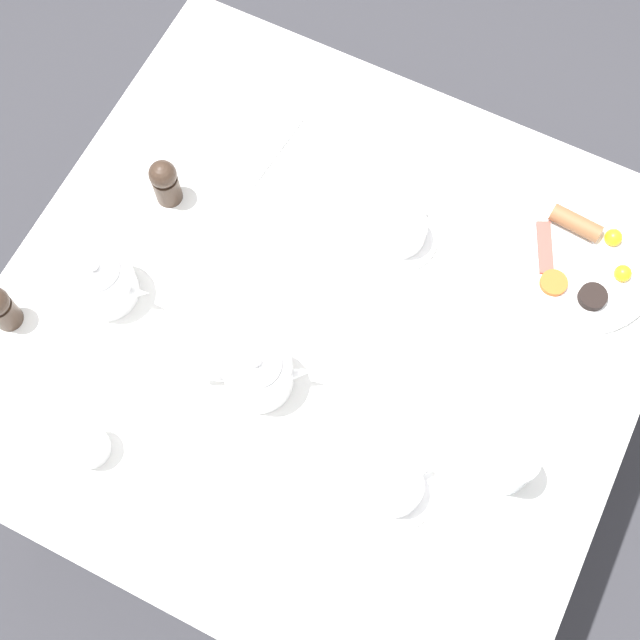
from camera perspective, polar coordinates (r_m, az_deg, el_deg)
The scene contains 14 objects.
ground_plane at distance 2.26m, azimuth 0.00°, elevation -7.14°, with size 8.00×8.00×0.00m, color #333338.
table at distance 1.59m, azimuth 0.00°, elevation -1.15°, with size 1.09×1.05×0.76m.
breakfast_plate at distance 1.63m, azimuth 16.51°, elevation 3.65°, with size 0.27×0.27×0.04m.
teapot_near at distance 1.55m, azimuth -13.86°, elevation 2.47°, with size 0.20×0.11×0.12m.
teapot_far at distance 1.45m, azimuth -4.05°, elevation -3.40°, with size 0.18×0.11×0.12m.
teacup_with_saucer_left at distance 1.58m, azimuth 5.25°, elevation 5.61°, with size 0.13×0.13×0.06m.
teacup_with_saucer_right at distance 1.43m, azimuth 4.84°, elevation -10.71°, with size 0.13×0.13×0.06m.
water_glass_tall at distance 1.43m, azimuth 12.13°, elevation -9.21°, with size 0.07×0.07×0.12m.
creamer_jug at distance 1.48m, azimuth -14.79°, elevation -7.67°, with size 0.09×0.07×0.07m.
pepper_grinder at distance 1.61m, azimuth -9.89°, elevation 8.72°, with size 0.05×0.05×0.10m.
napkin_folded at distance 1.70m, azimuth -4.32°, elevation 11.54°, with size 0.13×0.18×0.01m.
fork_by_plate at distance 1.45m, azimuth 9.63°, elevation -16.36°, with size 0.11×0.16×0.00m.
knife_by_plate at distance 1.51m, azimuth 5.50°, elevation -3.03°, with size 0.11×0.19×0.00m.
spoon_for_tea at distance 1.54m, azimuth 15.82°, elevation -4.73°, with size 0.04×0.17×0.00m.
Camera 1 is at (-0.24, 0.48, 2.19)m, focal length 50.00 mm.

